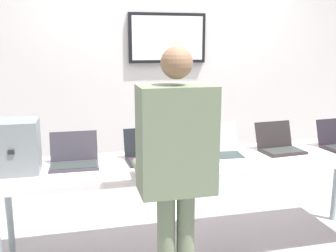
% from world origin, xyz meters
% --- Properties ---
extents(back_wall, '(8.00, 0.11, 2.71)m').
position_xyz_m(back_wall, '(0.00, 1.13, 1.36)').
color(back_wall, silver).
rests_on(back_wall, ground).
extents(workbench, '(3.09, 0.70, 0.78)m').
position_xyz_m(workbench, '(0.00, 0.00, 0.73)').
color(workbench, silver).
rests_on(workbench, ground).
extents(equipment_box, '(0.33, 0.30, 0.37)m').
position_xyz_m(equipment_box, '(-1.33, 0.02, 0.96)').
color(equipment_box, slate).
rests_on(equipment_box, workbench).
extents(laptop_station_0, '(0.35, 0.29, 0.23)m').
position_xyz_m(laptop_station_0, '(-0.94, 0.07, 0.83)').
color(laptop_station_0, '#3A3641').
rests_on(laptop_station_0, workbench).
extents(laptop_station_1, '(0.34, 0.29, 0.24)m').
position_xyz_m(laptop_station_1, '(-0.39, 0.07, 0.83)').
color(laptop_station_1, black).
rests_on(laptop_station_1, workbench).
extents(laptop_station_2, '(0.36, 0.37, 0.24)m').
position_xyz_m(laptop_station_2, '(0.20, 0.07, 0.84)').
color(laptop_station_2, '#ACAFBB').
rests_on(laptop_station_2, workbench).
extents(laptop_station_3, '(0.36, 0.32, 0.23)m').
position_xyz_m(laptop_station_3, '(0.73, 0.07, 0.83)').
color(laptop_station_3, '#272224').
rests_on(laptop_station_3, workbench).
extents(person, '(0.44, 0.58, 1.64)m').
position_xyz_m(person, '(-0.35, -0.62, 0.99)').
color(person, slate).
rests_on(person, ground).
extents(paper_sheet, '(0.26, 0.33, 0.00)m').
position_xyz_m(paper_sheet, '(-0.03, -0.17, 0.78)').
color(paper_sheet, white).
rests_on(paper_sheet, workbench).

